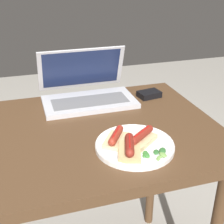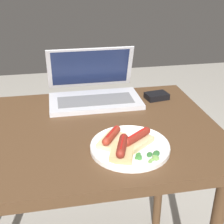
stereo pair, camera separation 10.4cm
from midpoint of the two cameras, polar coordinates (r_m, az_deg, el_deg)
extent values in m
cube|color=#4C331E|center=(1.07, -11.11, -4.55)|extent=(1.05, 0.67, 0.04)
cylinder|color=#4C331E|center=(1.59, 5.48, -9.69)|extent=(0.04, 0.04, 0.74)
cube|color=#B7B7BC|center=(1.25, -6.54, 1.79)|extent=(0.36, 0.20, 0.02)
cube|color=slate|center=(1.24, -6.46, 1.99)|extent=(0.30, 0.11, 0.00)
cube|color=#B7B7BC|center=(1.34, -7.85, 7.85)|extent=(0.36, 0.07, 0.18)
cube|color=#192347|center=(1.33, -7.83, 7.86)|extent=(0.33, 0.06, 0.16)
cylinder|color=white|center=(0.95, 1.04, -6.35)|extent=(0.24, 0.24, 0.01)
torus|color=white|center=(0.95, 1.04, -5.87)|extent=(0.24, 0.24, 0.01)
cube|color=#D6B784|center=(0.95, 2.24, -5.34)|extent=(0.12, 0.11, 0.02)
cylinder|color=maroon|center=(0.94, 2.26, -4.30)|extent=(0.09, 0.08, 0.02)
sphere|color=maroon|center=(0.98, 3.81, -3.15)|extent=(0.02, 0.02, 0.02)
sphere|color=maroon|center=(0.91, 0.59, -5.54)|extent=(0.02, 0.02, 0.02)
cylinder|color=red|center=(0.93, 2.27, -3.65)|extent=(0.07, 0.05, 0.01)
cube|color=#D6B784|center=(0.95, -2.42, -5.32)|extent=(0.10, 0.12, 0.01)
cylinder|color=maroon|center=(0.94, -2.44, -4.33)|extent=(0.07, 0.08, 0.02)
sphere|color=maroon|center=(0.91, -3.29, -5.59)|extent=(0.02, 0.02, 0.02)
sphere|color=maroon|center=(0.98, -1.64, -3.16)|extent=(0.02, 0.02, 0.02)
cylinder|color=red|center=(0.94, -2.45, -3.70)|extent=(0.04, 0.06, 0.00)
cube|color=tan|center=(0.89, -0.16, -7.35)|extent=(0.09, 0.11, 0.02)
cylinder|color=maroon|center=(0.88, -0.16, -6.11)|extent=(0.05, 0.09, 0.03)
sphere|color=maroon|center=(0.84, -0.26, -7.64)|extent=(0.03, 0.03, 0.03)
sphere|color=maroon|center=(0.92, -0.07, -4.69)|extent=(0.03, 0.03, 0.03)
cylinder|color=red|center=(0.87, -0.16, -5.40)|extent=(0.03, 0.07, 0.00)
ellipsoid|color=#4C8E3D|center=(0.89, 2.99, -8.03)|extent=(0.02, 0.03, 0.01)
ellipsoid|color=#387A33|center=(0.89, 2.67, -8.07)|extent=(0.02, 0.02, 0.01)
ellipsoid|color=#2D662D|center=(0.91, 6.01, -7.13)|extent=(0.03, 0.04, 0.01)
ellipsoid|color=#709E4C|center=(0.90, 6.01, -7.83)|extent=(0.02, 0.03, 0.01)
ellipsoid|color=#709E4C|center=(0.88, 5.11, -8.62)|extent=(0.02, 0.02, 0.00)
ellipsoid|color=#387A33|center=(0.89, 3.03, -7.95)|extent=(0.02, 0.03, 0.01)
ellipsoid|color=#2D662D|center=(0.91, 4.83, -7.39)|extent=(0.03, 0.03, 0.01)
ellipsoid|color=#709E4C|center=(0.89, 5.42, -8.27)|extent=(0.02, 0.02, 0.00)
ellipsoid|color=#387A33|center=(0.90, 2.78, -7.56)|extent=(0.02, 0.03, 0.01)
cube|color=black|center=(1.31, 4.57, 3.22)|extent=(0.10, 0.08, 0.02)
camera|label=1|loc=(0.05, -92.86, -1.37)|focal=50.00mm
camera|label=2|loc=(0.05, 87.14, 1.37)|focal=50.00mm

